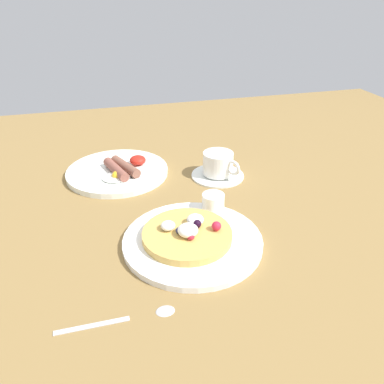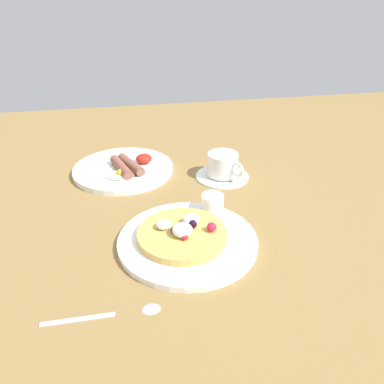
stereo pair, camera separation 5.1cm
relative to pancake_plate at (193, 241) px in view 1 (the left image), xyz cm
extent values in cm
cube|color=olive|center=(1.15, 12.40, -2.10)|extent=(199.81, 154.21, 3.00)
cylinder|color=white|center=(0.00, 0.00, 0.00)|extent=(25.66, 25.66, 1.20)
cylinder|color=#D3A751|center=(-0.95, 0.36, 1.30)|extent=(16.47, 16.47, 1.40)
sphere|color=navy|center=(-2.47, 0.27, 2.62)|extent=(1.24, 1.24, 1.24)
sphere|color=#C32541|center=(-1.13, 0.61, 2.69)|extent=(1.39, 1.39, 1.39)
sphere|color=navy|center=(-3.57, 2.20, 2.57)|extent=(1.14, 1.14, 1.14)
sphere|color=red|center=(-1.85, -0.39, 2.65)|extent=(1.31, 1.31, 1.31)
sphere|color=navy|center=(-4.73, 2.00, 2.58)|extent=(1.18, 1.18, 1.18)
sphere|color=black|center=(-1.32, 0.21, 2.88)|extent=(1.76, 1.76, 1.76)
sphere|color=#BF253B|center=(-0.91, -2.08, 2.70)|extent=(1.40, 1.40, 1.40)
sphere|color=black|center=(1.03, 1.22, 2.83)|extent=(1.66, 1.66, 1.66)
sphere|color=black|center=(-0.97, 0.41, 2.82)|extent=(1.65, 1.65, 1.65)
sphere|color=black|center=(-1.17, 0.49, 2.87)|extent=(1.75, 1.75, 1.75)
sphere|color=red|center=(4.35, -0.49, 2.88)|extent=(1.76, 1.76, 1.76)
ellipsoid|color=white|center=(0.92, 2.42, 2.95)|extent=(3.18, 3.18, 1.91)
ellipsoid|color=white|center=(-4.11, 2.03, 2.80)|extent=(2.67, 2.67, 1.60)
ellipsoid|color=white|center=(-1.07, -0.73, 3.11)|extent=(3.70, 3.70, 2.22)
cylinder|color=white|center=(6.78, 8.96, 2.24)|extent=(4.59, 4.59, 3.28)
cylinder|color=maroon|center=(6.78, 8.96, 2.90)|extent=(3.76, 3.76, 0.39)
cylinder|color=white|center=(-10.68, 32.36, 0.09)|extent=(24.96, 24.96, 1.37)
cylinder|color=brown|center=(-8.71, 31.01, 1.91)|extent=(6.35, 10.65, 2.26)
cylinder|color=brown|center=(-11.12, 30.01, 1.91)|extent=(5.39, 10.82, 2.26)
ellipsoid|color=white|center=(-11.32, 27.41, 1.07)|extent=(6.69, 5.69, 0.60)
sphere|color=yellow|center=(-11.32, 27.41, 1.57)|extent=(2.00, 2.00, 2.00)
ellipsoid|color=red|center=(-5.29, 33.95, 1.90)|extent=(4.08, 4.08, 2.24)
cylinder|color=white|center=(13.08, 24.85, -0.18)|extent=(12.92, 12.92, 0.84)
cylinder|color=white|center=(13.08, 24.85, 2.94)|extent=(7.36, 7.36, 5.40)
torus|color=white|center=(15.52, 20.86, 3.21)|extent=(2.68, 3.68, 3.83)
cylinder|color=brown|center=(13.08, 24.85, 4.67)|extent=(6.25, 6.25, 0.43)
cube|color=silver|center=(-18.65, -14.77, -0.45)|extent=(10.52, 0.84, 0.30)
ellipsoid|color=silver|center=(-8.14, -14.73, -0.30)|extent=(2.86, 2.20, 0.60)
camera|label=1|loc=(-14.70, -54.46, 42.21)|focal=35.58mm
camera|label=2|loc=(-9.71, -55.60, 42.21)|focal=35.58mm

